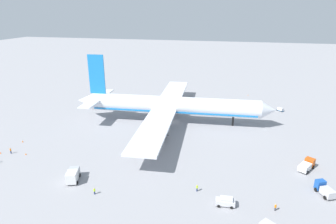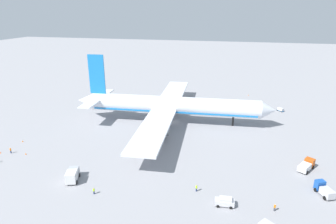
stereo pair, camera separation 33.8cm
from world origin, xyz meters
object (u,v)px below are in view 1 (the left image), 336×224
at_px(ground_worker_2, 94,191).
at_px(traffic_cone_4, 26,154).
at_px(traffic_cone_3, 86,101).
at_px(traffic_cone_1, 0,153).
at_px(baggage_cart_0, 280,109).
at_px(ground_worker_1, 11,151).
at_px(service_truck_4, 73,175).
at_px(service_van, 225,201).
at_px(traffic_cone_2, 248,95).
at_px(ground_worker_5, 275,207).
at_px(ground_worker_0, 197,188).
at_px(service_truck_0, 325,189).
at_px(airliner, 170,106).
at_px(service_truck_3, 307,165).
at_px(traffic_cone_0, 23,141).

height_order(ground_worker_2, traffic_cone_4, ground_worker_2).
bearing_deg(traffic_cone_3, traffic_cone_1, -89.47).
xyz_separation_m(baggage_cart_0, ground_worker_1, (-81.66, -57.98, 0.14)).
bearing_deg(baggage_cart_0, ground_worker_2, -124.55).
bearing_deg(baggage_cart_0, traffic_cone_1, -145.22).
distance_m(service_truck_4, baggage_cart_0, 87.22).
relative_size(service_van, baggage_cart_0, 1.43).
relative_size(service_truck_4, baggage_cart_0, 1.92).
bearing_deg(service_van, traffic_cone_4, 170.18).
bearing_deg(ground_worker_2, baggage_cart_0, 55.45).
bearing_deg(traffic_cone_2, ground_worker_5, -87.76).
bearing_deg(ground_worker_0, traffic_cone_2, 80.96).
height_order(service_van, ground_worker_2, service_van).
relative_size(ground_worker_2, ground_worker_5, 0.98).
relative_size(service_truck_0, traffic_cone_4, 9.65).
relative_size(airliner, service_truck_4, 13.73).
xyz_separation_m(airliner, service_truck_4, (-14.28, -44.00, -4.92)).
bearing_deg(traffic_cone_1, ground_worker_0, -5.05).
distance_m(ground_worker_2, ground_worker_5, 39.70).
relative_size(service_truck_4, ground_worker_0, 3.25).
distance_m(service_van, ground_worker_1, 63.15).
relative_size(service_truck_3, service_van, 1.48).
distance_m(airliner, traffic_cone_0, 50.60).
bearing_deg(traffic_cone_3, traffic_cone_4, -80.69).
bearing_deg(service_van, traffic_cone_2, 85.58).
distance_m(ground_worker_5, traffic_cone_4, 68.45).
bearing_deg(airliner, service_truck_4, -107.99).
bearing_deg(service_truck_0, baggage_cart_0, 92.40).
height_order(service_truck_0, traffic_cone_3, service_truck_0).
xyz_separation_m(airliner, service_truck_3, (42.69, -24.92, -5.24)).
relative_size(service_truck_0, baggage_cart_0, 1.79).
bearing_deg(service_truck_3, traffic_cone_0, -178.00).
xyz_separation_m(service_truck_4, ground_worker_1, (-25.50, 8.74, -0.70)).
height_order(service_truck_4, baggage_cart_0, service_truck_4).
distance_m(service_van, ground_worker_5, 10.29).
xyz_separation_m(traffic_cone_0, traffic_cone_1, (-0.98, -8.18, 0.00)).
relative_size(baggage_cart_0, traffic_cone_3, 5.38).
relative_size(service_truck_0, traffic_cone_1, 9.65).
bearing_deg(traffic_cone_3, traffic_cone_0, -88.07).
height_order(service_truck_3, service_truck_4, service_truck_4).
relative_size(ground_worker_0, traffic_cone_0, 3.17).
relative_size(airliner, service_van, 18.39).
bearing_deg(traffic_cone_1, service_truck_3, 7.43).
distance_m(ground_worker_0, traffic_cone_1, 58.94).
height_order(service_van, baggage_cart_0, service_van).
height_order(service_truck_4, traffic_cone_0, service_truck_4).
xyz_separation_m(service_truck_3, traffic_cone_1, (-85.43, -11.13, -1.00)).
relative_size(ground_worker_1, traffic_cone_0, 3.23).
xyz_separation_m(ground_worker_1, ground_worker_5, (72.66, -9.02, -0.06)).
distance_m(ground_worker_2, traffic_cone_2, 98.10).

